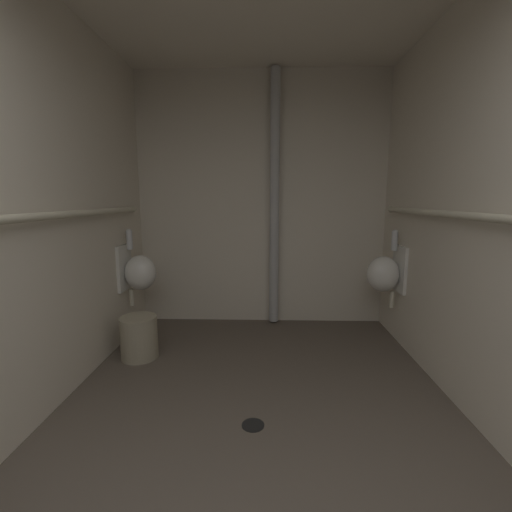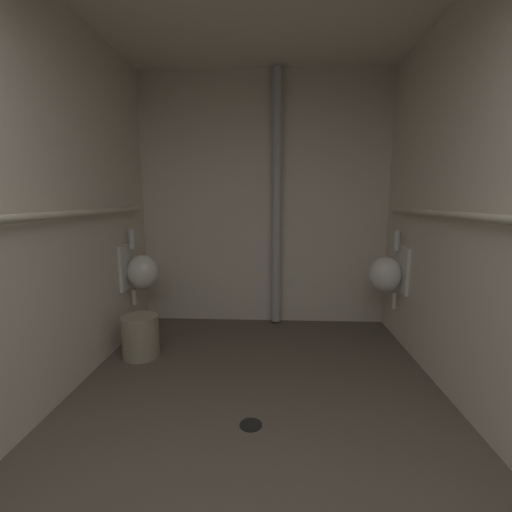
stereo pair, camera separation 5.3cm
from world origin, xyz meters
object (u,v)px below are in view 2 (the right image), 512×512
(floor_drain, at_px, (251,425))
(waste_bin, at_px, (141,336))
(urinal_right_mid, at_px, (387,273))
(standpipe_back_wall, at_px, (277,201))
(urinal_left_mid, at_px, (140,271))

(floor_drain, relative_size, waste_bin, 0.38)
(urinal_right_mid, relative_size, standpipe_back_wall, 0.28)
(standpipe_back_wall, xyz_separation_m, floor_drain, (-0.16, -1.82, -1.35))
(urinal_left_mid, distance_m, standpipe_back_wall, 1.56)
(urinal_left_mid, height_order, waste_bin, urinal_left_mid)
(urinal_right_mid, relative_size, floor_drain, 5.39)
(urinal_right_mid, bearing_deg, waste_bin, -168.89)
(urinal_left_mid, xyz_separation_m, urinal_right_mid, (2.38, 0.01, 0.00))
(standpipe_back_wall, relative_size, waste_bin, 7.20)
(floor_drain, distance_m, waste_bin, 1.38)
(floor_drain, bearing_deg, waste_bin, 138.50)
(urinal_left_mid, relative_size, standpipe_back_wall, 0.28)
(urinal_left_mid, height_order, floor_drain, urinal_left_mid)
(floor_drain, bearing_deg, standpipe_back_wall, 84.91)
(floor_drain, bearing_deg, urinal_right_mid, 48.04)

